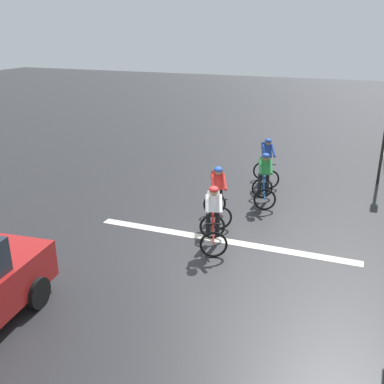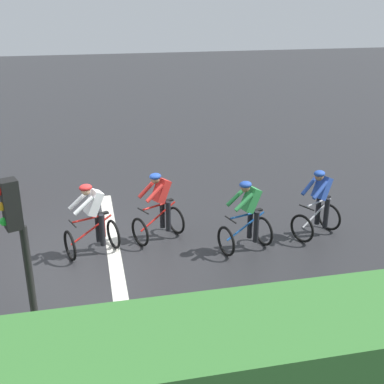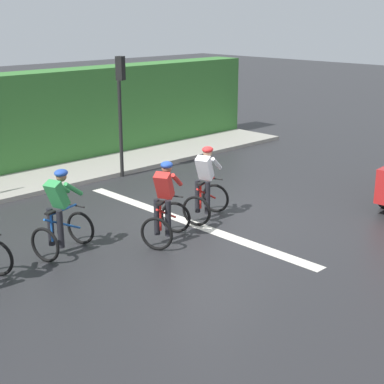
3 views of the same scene
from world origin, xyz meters
name	(u,v)px [view 1 (image 1 of 3)]	position (x,y,z in m)	size (l,w,h in m)	color
ground_plane	(216,248)	(0.00, 0.00, 0.00)	(80.00, 80.00, 0.00)	#28282B
road_marking_stop_line	(222,240)	(0.00, 0.47, 0.00)	(7.00, 0.30, 0.01)	silver
cyclist_lead	(266,162)	(0.10, 5.28, 0.80)	(1.09, 1.27, 1.66)	black
cyclist_second	(264,179)	(0.43, 3.42, 0.80)	(0.96, 1.23, 1.66)	black
cyclist_mid	(217,195)	(-0.51, 1.59, 0.80)	(1.09, 1.27, 1.66)	black
cyclist_fourth	(213,218)	(-0.12, 0.05, 0.80)	(1.01, 1.25, 1.66)	black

